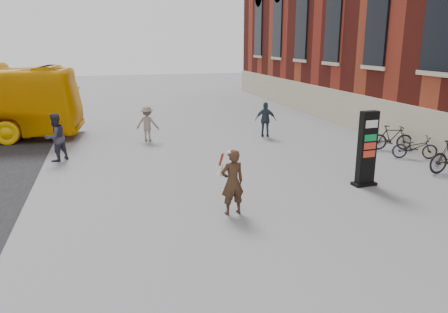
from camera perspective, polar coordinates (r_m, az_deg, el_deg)
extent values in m
plane|color=#9E9EA3|center=(11.33, -0.53, -7.72)|extent=(100.00, 100.00, 0.00)
cube|color=beige|center=(20.44, 21.39, 4.10)|extent=(0.18, 44.00, 1.80)
cube|color=black|center=(14.02, 18.16, 0.96)|extent=(0.57, 0.27, 2.33)
cube|color=black|center=(14.31, 17.80, -3.39)|extent=(0.77, 0.43, 0.09)
cube|color=white|center=(13.86, 18.42, 4.13)|extent=(0.44, 0.29, 0.23)
cube|color=#086933|center=(13.94, 18.28, 2.44)|extent=(0.44, 0.29, 0.20)
cube|color=#9F281A|center=(13.99, 18.20, 1.44)|extent=(0.44, 0.29, 0.20)
cube|color=#9F281A|center=(14.05, 18.12, 0.44)|extent=(0.44, 0.29, 0.20)
imported|color=#342517|center=(11.17, 1.11, -3.36)|extent=(0.68, 0.49, 1.72)
cylinder|color=white|center=(10.95, 1.13, 0.53)|extent=(0.24, 0.24, 0.06)
cone|color=white|center=(11.37, 1.56, -1.39)|extent=(0.25, 0.26, 0.42)
cylinder|color=maroon|center=(11.31, 1.57, -0.16)|extent=(0.13, 0.15, 0.36)
cone|color=white|center=(11.22, -0.36, -1.62)|extent=(0.25, 0.24, 0.42)
cylinder|color=maroon|center=(11.15, -0.37, -0.37)|extent=(0.15, 0.13, 0.36)
imported|color=#333340|center=(17.35, -21.16, 2.35)|extent=(1.10, 1.09, 1.79)
imported|color=gray|center=(19.81, -9.98, 4.25)|extent=(1.16, 0.90, 1.57)
imported|color=#2D3B48|center=(20.46, 5.46, 4.82)|extent=(1.03, 0.72, 1.63)
imported|color=black|center=(18.12, 23.67, 1.11)|extent=(1.76, 1.15, 0.88)
imported|color=black|center=(19.20, 21.08, 2.30)|extent=(1.77, 0.95, 1.02)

